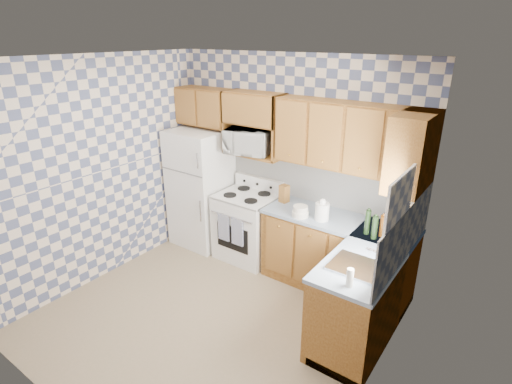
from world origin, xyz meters
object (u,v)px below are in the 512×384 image
(refrigerator, at_px, (201,188))
(electric_kettle, at_px, (322,212))
(stove_body, at_px, (247,227))
(microwave, at_px, (248,141))

(refrigerator, height_order, electric_kettle, refrigerator)
(refrigerator, distance_m, stove_body, 0.89)
(refrigerator, height_order, microwave, microwave)
(microwave, height_order, electric_kettle, microwave)
(microwave, relative_size, electric_kettle, 2.83)
(refrigerator, xyz_separation_m, electric_kettle, (1.95, -0.09, 0.18))
(stove_body, relative_size, electric_kettle, 4.44)
(refrigerator, bearing_deg, microwave, 10.82)
(electric_kettle, bearing_deg, stove_body, 174.44)
(stove_body, xyz_separation_m, microwave, (-0.06, 0.12, 1.16))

